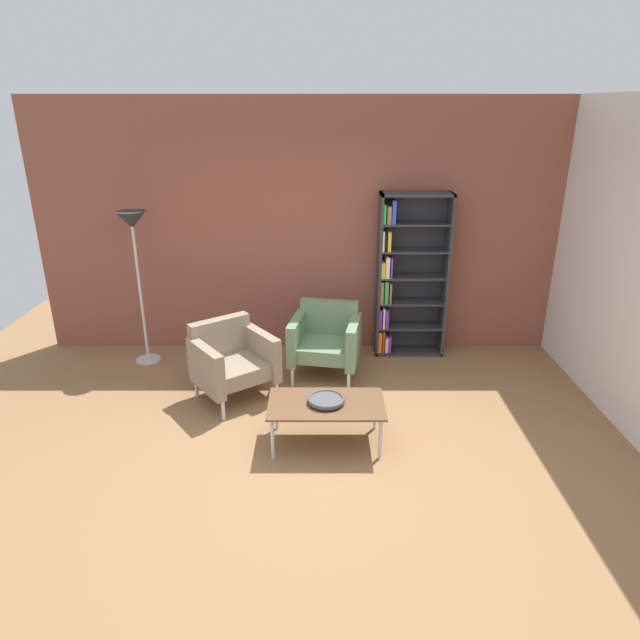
{
  "coord_description": "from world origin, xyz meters",
  "views": [
    {
      "loc": [
        0.06,
        -3.88,
        2.78
      ],
      "look_at": [
        0.04,
        0.84,
        0.95
      ],
      "focal_mm": 31.07,
      "sensor_mm": 36.0,
      "label": 1
    }
  ],
  "objects": [
    {
      "name": "bookshelf_tall",
      "position": [
        1.04,
        2.25,
        0.94
      ],
      "size": [
        0.8,
        0.3,
        1.9
      ],
      "color": "#333338",
      "rests_on": "ground_plane"
    },
    {
      "name": "armchair_by_bookshelf",
      "position": [
        0.12,
        1.65,
        0.41
      ],
      "size": [
        0.82,
        0.77,
        0.78
      ],
      "rotation": [
        0.0,
        0.0,
        -0.18
      ],
      "color": "slate",
      "rests_on": "ground_plane"
    },
    {
      "name": "brick_back_panel",
      "position": [
        0.0,
        2.46,
        1.45
      ],
      "size": [
        6.4,
        0.12,
        2.9
      ],
      "primitive_type": "cube",
      "color": "brown",
      "rests_on": "ground_plane"
    },
    {
      "name": "decorative_bowl",
      "position": [
        0.11,
        0.29,
        0.43
      ],
      "size": [
        0.32,
        0.32,
        0.05
      ],
      "color": "#4C4C51",
      "rests_on": "coffee_table_low"
    },
    {
      "name": "coffee_table_low",
      "position": [
        0.11,
        0.29,
        0.37
      ],
      "size": [
        1.0,
        0.56,
        0.4
      ],
      "color": "brown",
      "rests_on": "ground_plane"
    },
    {
      "name": "floor_lamp_torchiere",
      "position": [
        -1.95,
        1.99,
        1.45
      ],
      "size": [
        0.32,
        0.32,
        1.74
      ],
      "color": "silver",
      "rests_on": "ground_plane"
    },
    {
      "name": "armchair_corner_red",
      "position": [
        -0.83,
        1.13,
        0.41
      ],
      "size": [
        0.95,
        0.94,
        0.78
      ],
      "rotation": [
        0.0,
        0.0,
        0.64
      ],
      "color": "gray",
      "rests_on": "ground_plane"
    },
    {
      "name": "ground_plane",
      "position": [
        0.0,
        0.0,
        0.0
      ],
      "size": [
        8.32,
        8.32,
        0.0
      ],
      "primitive_type": "plane",
      "color": "olive"
    }
  ]
}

